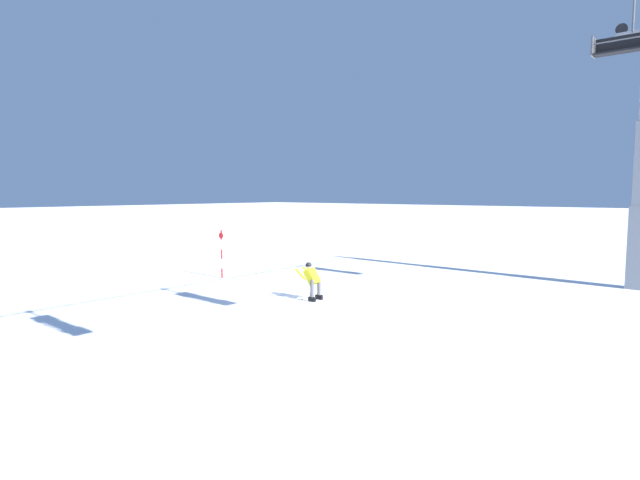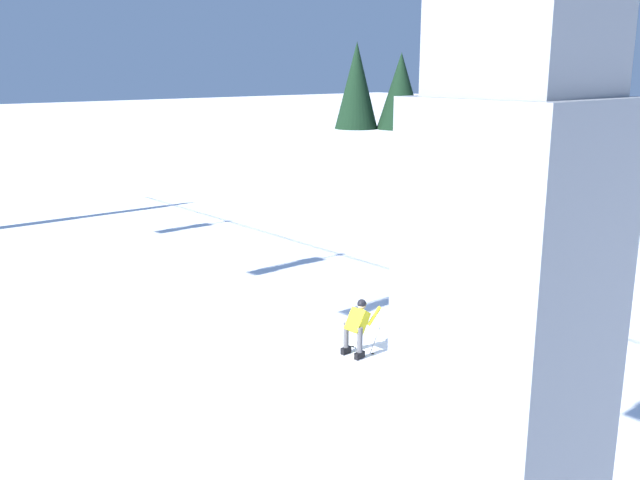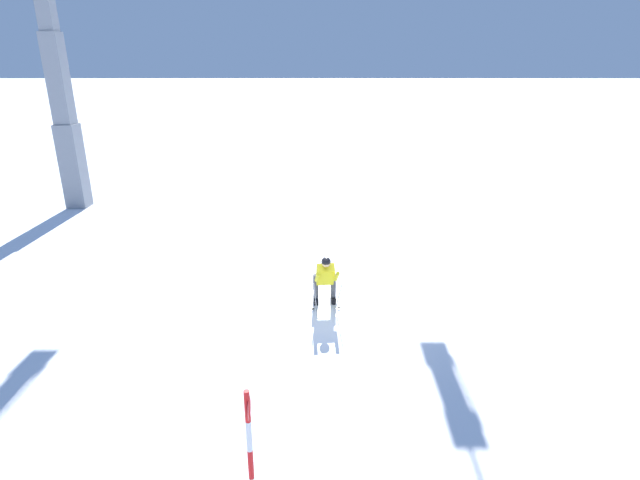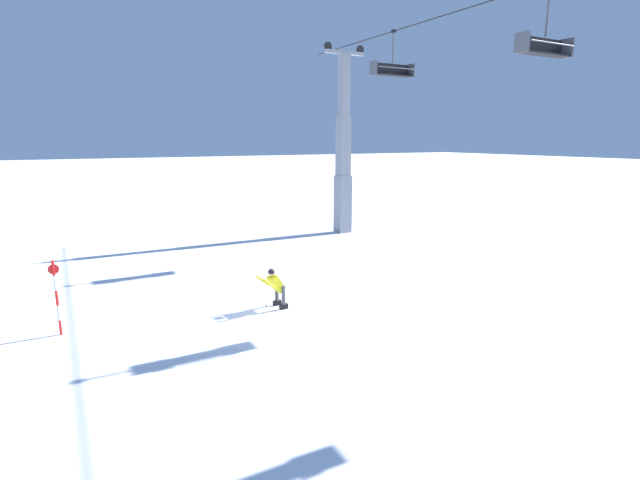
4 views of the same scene
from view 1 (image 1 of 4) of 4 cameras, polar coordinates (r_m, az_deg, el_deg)
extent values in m
plane|color=white|center=(18.39, -1.48, -6.73)|extent=(260.00, 260.00, 0.00)
cube|color=white|center=(17.98, -0.90, -6.99)|extent=(0.24, 1.56, 0.01)
cube|color=black|center=(17.96, -0.90, -6.73)|extent=(0.14, 0.29, 0.16)
cylinder|color=#4C4C51|center=(17.88, -0.90, -5.51)|extent=(0.13, 0.13, 0.62)
cube|color=white|center=(18.33, -0.11, -6.75)|extent=(0.24, 1.56, 0.01)
cube|color=black|center=(18.31, -0.11, -6.49)|extent=(0.14, 0.29, 0.16)
cylinder|color=#4C4C51|center=(18.24, -0.11, -5.29)|extent=(0.13, 0.13, 0.62)
cube|color=gold|center=(18.08, -0.91, -4.17)|extent=(0.47, 0.57, 0.62)
sphere|color=beige|center=(18.11, -1.31, -2.99)|extent=(0.21, 0.21, 0.21)
sphere|color=black|center=(18.10, -1.31, -2.88)|extent=(0.22, 0.22, 0.22)
cylinder|color=gold|center=(18.08, -2.25, -3.87)|extent=(0.13, 0.47, 0.41)
cylinder|color=gray|center=(18.16, -2.40, -5.60)|extent=(0.19, 0.46, 1.05)
cylinder|color=black|center=(18.09, -2.03, -6.78)|extent=(0.07, 0.07, 0.01)
cylinder|color=gold|center=(18.45, -1.41, -3.68)|extent=(0.13, 0.47, 0.41)
cylinder|color=gray|center=(18.60, -1.39, -5.33)|extent=(0.09, 0.48, 1.05)
cylinder|color=black|center=(18.60, -0.86, -6.43)|extent=(0.07, 0.07, 0.01)
cube|color=gray|center=(23.84, 32.49, -0.74)|extent=(0.79, 0.79, 3.33)
cylinder|color=black|center=(24.74, 31.03, 19.80)|extent=(0.10, 0.44, 0.44)
cylinder|color=#4C4F54|center=(20.22, 32.04, 21.32)|extent=(0.07, 0.07, 1.42)
cube|color=black|center=(19.90, 31.85, 17.84)|extent=(0.45, 2.22, 0.06)
cube|color=black|center=(20.15, 31.97, 18.47)|extent=(0.06, 2.22, 0.55)
cylinder|color=#4C4F54|center=(19.68, 31.77, 18.90)|extent=(0.04, 2.11, 0.04)
cube|color=#4C4F54|center=(20.15, 28.59, 18.63)|extent=(0.57, 0.05, 0.63)
cylinder|color=red|center=(23.28, -11.06, -3.71)|extent=(0.07, 0.07, 0.44)
cylinder|color=white|center=(23.21, -11.08, -2.65)|extent=(0.07, 0.07, 0.44)
cylinder|color=red|center=(23.16, -11.10, -1.58)|extent=(0.07, 0.07, 0.44)
cylinder|color=white|center=(23.11, -11.12, -0.50)|extent=(0.07, 0.07, 0.44)
cylinder|color=red|center=(23.07, -11.14, 0.57)|extent=(0.07, 0.07, 0.44)
cylinder|color=red|center=(23.06, -11.16, 0.49)|extent=(0.02, 0.28, 0.28)
camera|label=2|loc=(25.24, 38.67, 10.83)|focal=39.46mm
camera|label=3|loc=(26.53, -19.48, 9.39)|focal=28.06mm
camera|label=4|loc=(17.55, -51.21, 8.66)|focal=26.68mm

